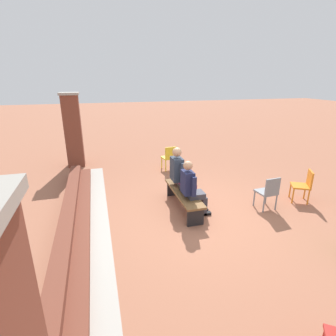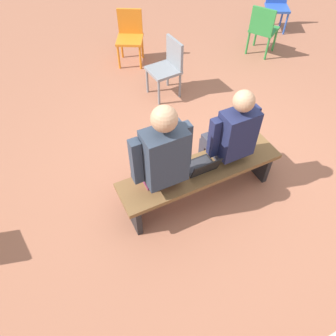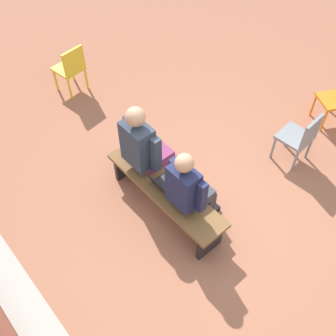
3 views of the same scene
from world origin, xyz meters
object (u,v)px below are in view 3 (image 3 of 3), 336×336
object	(u,v)px
person_student	(190,189)
bench	(165,192)
person_adult	(146,147)
plastic_chair_near_bench_left	(71,67)
laptop	(164,185)
plastic_chair_near_bench_right	(301,136)

from	to	relation	value
person_student	bench	bearing A→B (deg)	10.61
person_adult	plastic_chair_near_bench_left	world-z (taller)	person_adult
person_adult	laptop	distance (m)	0.51
plastic_chair_near_bench_right	plastic_chair_near_bench_left	size ratio (longest dim) A/B	1.00
plastic_chair_near_bench_right	laptop	bearing A→B (deg)	73.60
person_adult	plastic_chair_near_bench_left	size ratio (longest dim) A/B	1.71
person_adult	person_student	bearing A→B (deg)	179.57
person_adult	plastic_chair_near_bench_right	world-z (taller)	person_adult
person_student	plastic_chair_near_bench_right	world-z (taller)	person_student
person_student	plastic_chair_near_bench_left	xyz separation A→B (m)	(3.20, -0.38, -0.23)
person_adult	plastic_chair_near_bench_left	distance (m)	2.44
laptop	person_adult	bearing A→B (deg)	-10.92
person_student	person_adult	distance (m)	0.80
person_adult	plastic_chair_near_bench_left	xyz separation A→B (m)	(2.40, -0.37, -0.27)
person_student	plastic_chair_near_bench_right	distance (m)	1.90
person_student	person_adult	world-z (taller)	person_adult
laptop	plastic_chair_near_bench_left	distance (m)	2.87
laptop	plastic_chair_near_bench_right	distance (m)	2.04
person_student	plastic_chair_near_bench_left	bearing A→B (deg)	-6.75
plastic_chair_near_bench_right	bench	bearing A→B (deg)	73.61
plastic_chair_near_bench_right	plastic_chair_near_bench_left	bearing A→B (deg)	23.67
bench	plastic_chair_near_bench_right	xyz separation A→B (m)	(-0.57, -1.94, 0.13)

